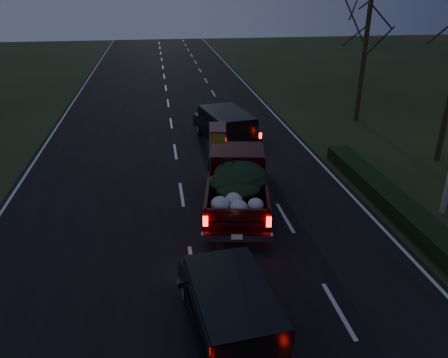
{
  "coord_description": "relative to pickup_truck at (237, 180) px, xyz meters",
  "views": [
    {
      "loc": [
        -0.72,
        -10.92,
        7.79
      ],
      "look_at": [
        1.49,
        3.41,
        1.3
      ],
      "focal_mm": 35.0,
      "sensor_mm": 36.0,
      "label": 1
    }
  ],
  "objects": [
    {
      "name": "road_asphalt",
      "position": [
        -2.01,
        -3.65,
        -1.11
      ],
      "size": [
        14.0,
        120.0,
        0.02
      ],
      "primitive_type": "cube",
      "color": "black",
      "rests_on": "ground"
    },
    {
      "name": "pickup_truck",
      "position": [
        0.0,
        0.0,
        0.0
      ],
      "size": [
        3.12,
        5.99,
        2.99
      ],
      "rotation": [
        0.0,
        0.0,
        -0.17
      ],
      "color": "#310608",
      "rests_on": "ground"
    },
    {
      "name": "hedge_row",
      "position": [
        5.79,
        -0.65,
        -0.82
      ],
      "size": [
        1.0,
        10.0,
        0.6
      ],
      "primitive_type": "cube",
      "color": "black",
      "rests_on": "ground"
    },
    {
      "name": "rear_suv",
      "position": [
        -1.34,
        -6.63,
        -0.19
      ],
      "size": [
        2.29,
        4.45,
        1.23
      ],
      "rotation": [
        0.0,
        0.0,
        0.1
      ],
      "color": "black",
      "rests_on": "ground"
    },
    {
      "name": "ground",
      "position": [
        -2.01,
        -3.65,
        -1.12
      ],
      "size": [
        120.0,
        120.0,
        0.0
      ],
      "primitive_type": "plane",
      "color": "black",
      "rests_on": "ground"
    },
    {
      "name": "lead_suv",
      "position": [
        0.75,
        7.28,
        -0.04
      ],
      "size": [
        3.0,
        5.27,
        1.43
      ],
      "rotation": [
        0.0,
        0.0,
        0.2
      ],
      "color": "black",
      "rests_on": "ground"
    },
    {
      "name": "bare_tree_far",
      "position": [
        9.49,
        10.35,
        4.11
      ],
      "size": [
        3.6,
        3.6,
        7.0
      ],
      "color": "black",
      "rests_on": "ground"
    }
  ]
}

